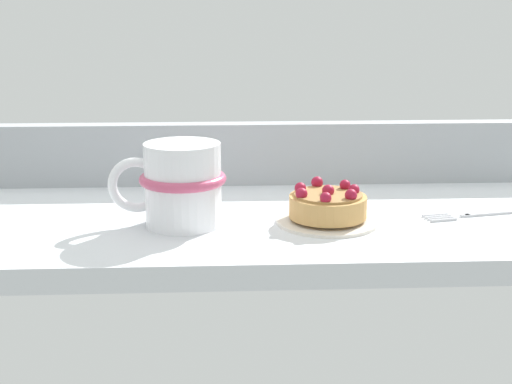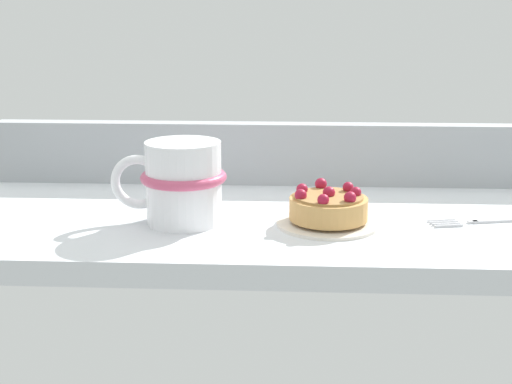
# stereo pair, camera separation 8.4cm
# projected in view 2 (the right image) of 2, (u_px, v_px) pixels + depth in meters

# --- Properties ---
(ground_plane) EXTENTS (0.84, 0.36, 0.03)m
(ground_plane) POSITION_uv_depth(u_px,v_px,m) (274.00, 225.00, 0.89)
(ground_plane) COLOR silver
(window_rail_back) EXTENTS (0.82, 0.03, 0.09)m
(window_rail_back) POSITION_uv_depth(u_px,v_px,m) (278.00, 154.00, 1.03)
(window_rail_back) COLOR #9EA3A8
(window_rail_back) RESTS_ON ground_plane
(dessert_plate) EXTENTS (0.12, 0.12, 0.01)m
(dessert_plate) POSITION_uv_depth(u_px,v_px,m) (328.00, 222.00, 0.84)
(dessert_plate) COLOR silver
(dessert_plate) RESTS_ON ground_plane
(raspberry_tart) EXTENTS (0.09, 0.09, 0.04)m
(raspberry_tart) POSITION_uv_depth(u_px,v_px,m) (328.00, 206.00, 0.84)
(raspberry_tart) COLOR tan
(raspberry_tart) RESTS_ON dessert_plate
(coffee_mug) EXTENTS (0.14, 0.10, 0.10)m
(coffee_mug) POSITION_uv_depth(u_px,v_px,m) (181.00, 182.00, 0.84)
(coffee_mug) COLOR white
(coffee_mug) RESTS_ON ground_plane
(dessert_fork) EXTENTS (0.17, 0.05, 0.01)m
(dessert_fork) POSITION_uv_depth(u_px,v_px,m) (495.00, 220.00, 0.85)
(dessert_fork) COLOR silver
(dessert_fork) RESTS_ON ground_plane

